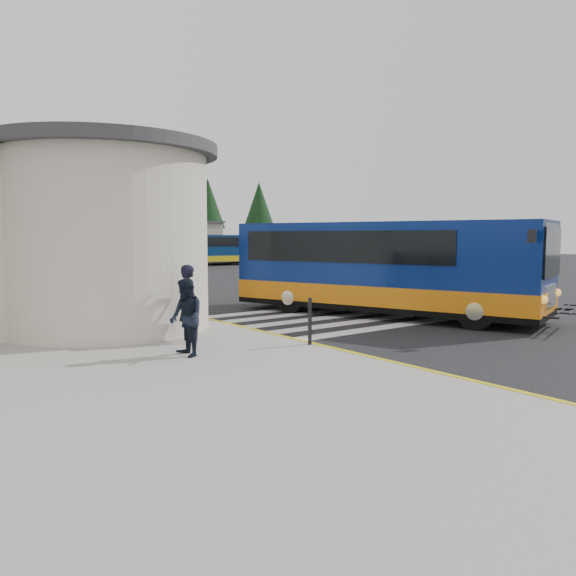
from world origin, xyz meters
TOP-DOWN VIEW (x-y plane):
  - ground at (0.00, 0.00)m, footprint 140.00×140.00m
  - sidewalk at (-9.00, 4.00)m, footprint 10.00×34.00m
  - curb_strip at (-4.05, 4.00)m, footprint 0.12×34.00m
  - crosswalk at (-0.50, -0.80)m, footprint 8.00×5.35m
  - depot_building at (6.00, 42.00)m, footprint 26.40×8.40m
  - tree_line at (6.29, 50.00)m, footprint 58.40×4.40m
  - transit_bus at (1.43, -1.54)m, footprint 6.32×11.02m
  - pedestrian_a at (-6.16, -2.42)m, footprint 0.47×0.68m
  - pedestrian_b at (-6.99, -3.87)m, footprint 0.66×0.82m
  - bollard at (-4.20, -4.45)m, footprint 0.09×0.09m
  - far_bus_a at (13.92, 29.88)m, footprint 9.34×3.93m
  - far_bus_b at (17.46, 32.85)m, footprint 9.18×5.41m

SIDE VIEW (x-z plane):
  - ground at x=0.00m, z-range 0.00..0.00m
  - crosswalk at x=-0.50m, z-range 0.00..0.01m
  - sidewalk at x=-9.00m, z-range 0.00..0.15m
  - curb_strip at x=-4.05m, z-range 0.00..0.16m
  - bollard at x=-4.20m, z-range 0.15..1.22m
  - pedestrian_b at x=-6.99m, z-range 0.15..1.75m
  - pedestrian_a at x=-6.16m, z-range 0.15..1.94m
  - transit_bus at x=1.43m, z-range -0.07..2.97m
  - far_bus_b at x=17.46m, z-range 0.34..2.63m
  - far_bus_a at x=13.92m, z-range 0.35..2.69m
  - depot_building at x=6.00m, z-range 0.01..4.21m
  - tree_line at x=6.29m, z-range 1.77..11.77m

